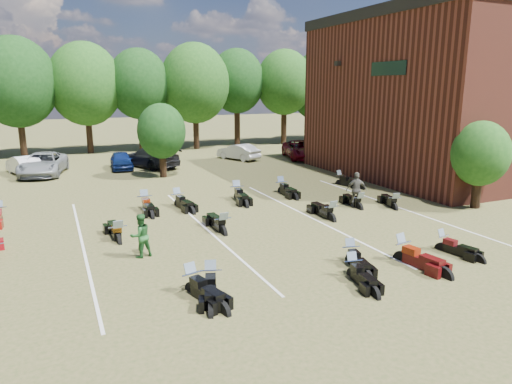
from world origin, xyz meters
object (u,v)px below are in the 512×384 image
person_green (141,236)px  motorcycle_3 (350,262)px  car_4 (121,160)px  person_grey (356,190)px

person_green → motorcycle_3: size_ratio=0.76×
car_4 → person_green: size_ratio=2.36×
car_4 → person_green: (-2.01, -18.83, 0.16)m
person_grey → motorcycle_3: size_ratio=0.86×
person_green → motorcycle_3: person_green is taller
car_4 → person_green: person_green is taller
person_grey → motorcycle_3: 7.72m
person_grey → person_green: bearing=36.3°
car_4 → person_grey: 18.69m
car_4 → motorcycle_3: (4.50, -22.35, -0.64)m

